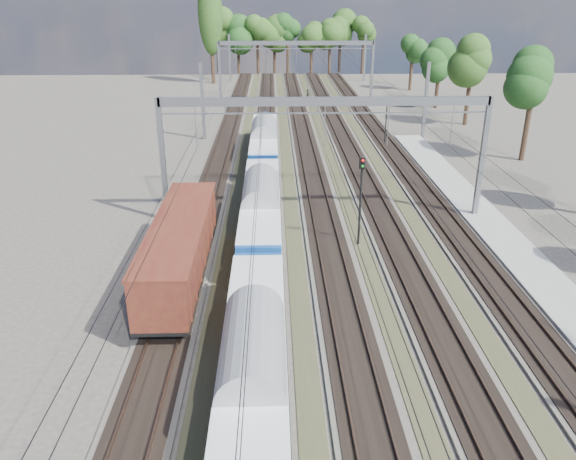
{
  "coord_description": "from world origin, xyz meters",
  "views": [
    {
      "loc": [
        -3.65,
        -8.96,
        15.65
      ],
      "look_at": [
        -2.81,
        21.26,
        2.8
      ],
      "focal_mm": 35.0,
      "sensor_mm": 36.0,
      "label": 1
    }
  ],
  "objects_px": {
    "worker": "(308,94)",
    "signal_near": "(361,191)",
    "freight_boxcar": "(180,247)",
    "emu_train": "(261,201)",
    "signal_far": "(387,114)"
  },
  "relations": [
    {
      "from": "signal_far",
      "to": "signal_near",
      "type": "bearing_deg",
      "value": -85.67
    },
    {
      "from": "emu_train",
      "to": "freight_boxcar",
      "type": "bearing_deg",
      "value": -121.64
    },
    {
      "from": "freight_boxcar",
      "to": "signal_near",
      "type": "height_order",
      "value": "signal_near"
    },
    {
      "from": "freight_boxcar",
      "to": "signal_far",
      "type": "distance_m",
      "value": 36.69
    },
    {
      "from": "freight_boxcar",
      "to": "signal_near",
      "type": "xyz_separation_m",
      "value": [
        11.03,
        4.91,
        1.6
      ]
    },
    {
      "from": "emu_train",
      "to": "signal_far",
      "type": "distance_m",
      "value": 28.12
    },
    {
      "from": "emu_train",
      "to": "freight_boxcar",
      "type": "relative_size",
      "value": 3.98
    },
    {
      "from": "freight_boxcar",
      "to": "worker",
      "type": "relative_size",
      "value": 8.84
    },
    {
      "from": "worker",
      "to": "signal_near",
      "type": "bearing_deg",
      "value": 159.8
    },
    {
      "from": "emu_train",
      "to": "freight_boxcar",
      "type": "xyz_separation_m",
      "value": [
        -4.5,
        -7.31,
        -0.06
      ]
    },
    {
      "from": "freight_boxcar",
      "to": "signal_near",
      "type": "distance_m",
      "value": 12.18
    },
    {
      "from": "worker",
      "to": "signal_far",
      "type": "distance_m",
      "value": 29.1
    },
    {
      "from": "signal_far",
      "to": "emu_train",
      "type": "bearing_deg",
      "value": -99.91
    },
    {
      "from": "worker",
      "to": "signal_far",
      "type": "height_order",
      "value": "signal_far"
    },
    {
      "from": "signal_near",
      "to": "freight_boxcar",
      "type": "bearing_deg",
      "value": -131.43
    }
  ]
}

